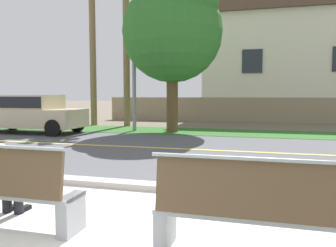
# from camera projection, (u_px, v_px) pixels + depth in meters

# --- Properties ---
(ground_plane) EXTENTS (140.00, 140.00, 0.00)m
(ground_plane) POSITION_uv_depth(u_px,v_px,m) (213.00, 143.00, 10.85)
(ground_plane) COLOR #665B4C
(sidewalk_pavement) EXTENTS (44.00, 3.60, 0.01)m
(sidewalk_pavement) POSITION_uv_depth(u_px,v_px,m) (115.00, 241.00, 3.55)
(sidewalk_pavement) COLOR beige
(sidewalk_pavement) RESTS_ON ground_plane
(curb_edge) EXTENTS (44.00, 0.30, 0.11)m
(curb_edge) POSITION_uv_depth(u_px,v_px,m) (165.00, 188.00, 5.42)
(curb_edge) COLOR #ADA89E
(curb_edge) RESTS_ON ground_plane
(street_asphalt) EXTENTS (52.00, 8.00, 0.01)m
(street_asphalt) POSITION_uv_depth(u_px,v_px,m) (205.00, 150.00, 9.41)
(street_asphalt) COLOR #515156
(street_asphalt) RESTS_ON ground_plane
(road_centre_line) EXTENTS (48.00, 0.14, 0.01)m
(road_centre_line) POSITION_uv_depth(u_px,v_px,m) (205.00, 150.00, 9.41)
(road_centre_line) COLOR #E0CC4C
(road_centre_line) RESTS_ON ground_plane
(far_verge_grass) EXTENTS (48.00, 2.80, 0.02)m
(far_verge_grass) POSITION_uv_depth(u_px,v_px,m) (223.00, 132.00, 13.82)
(far_verge_grass) COLOR #2D6026
(far_verge_grass) RESTS_ON ground_plane
(bench_right) EXTENTS (2.09, 0.48, 1.01)m
(bench_right) POSITION_uv_depth(u_px,v_px,m) (265.00, 213.00, 3.09)
(bench_right) COLOR #9EA0A8
(bench_right) RESTS_ON ground_plane
(car_beige_far) EXTENTS (4.30, 1.86, 1.54)m
(car_beige_far) POSITION_uv_depth(u_px,v_px,m) (31.00, 112.00, 13.63)
(car_beige_far) COLOR #C6B793
(car_beige_far) RESTS_ON ground_plane
(streetlamp) EXTENTS (0.24, 2.10, 6.53)m
(streetlamp) POSITION_uv_depth(u_px,v_px,m) (136.00, 43.00, 14.30)
(streetlamp) COLOR gray
(streetlamp) RESTS_ON ground_plane
(shade_tree_far_left) EXTENTS (4.10, 4.10, 6.77)m
(shade_tree_far_left) POSITION_uv_depth(u_px,v_px,m) (175.00, 24.00, 13.58)
(shade_tree_far_left) COLOR brown
(shade_tree_far_left) RESTS_ON ground_plane
(garden_wall) EXTENTS (13.00, 0.36, 1.40)m
(garden_wall) POSITION_uv_depth(u_px,v_px,m) (217.00, 110.00, 19.36)
(garden_wall) COLOR gray
(garden_wall) RESTS_ON ground_plane
(house_across_street) EXTENTS (11.07, 6.91, 6.79)m
(house_across_street) POSITION_uv_depth(u_px,v_px,m) (291.00, 65.00, 21.09)
(house_across_street) COLOR beige
(house_across_street) RESTS_ON ground_plane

